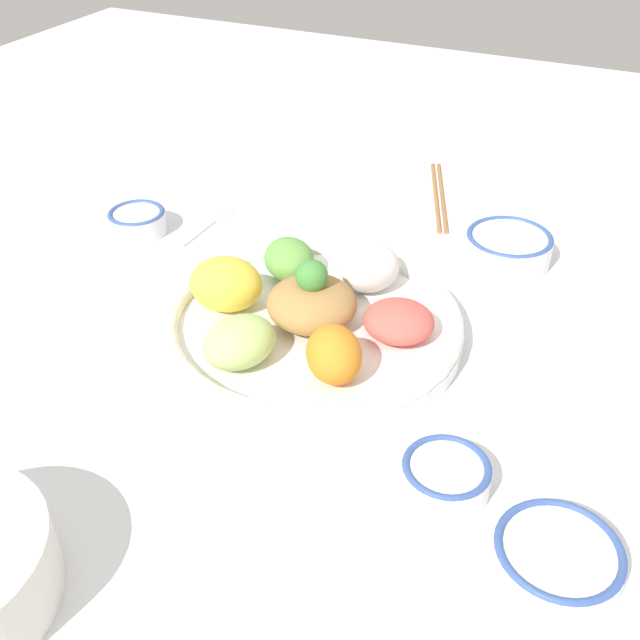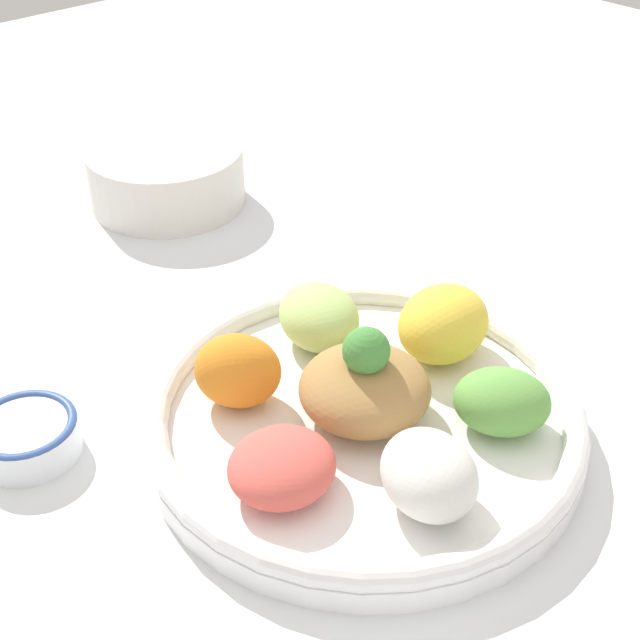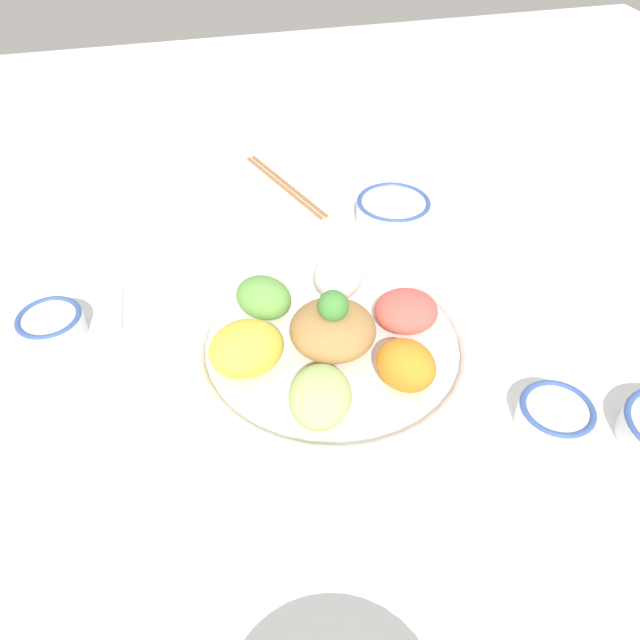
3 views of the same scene
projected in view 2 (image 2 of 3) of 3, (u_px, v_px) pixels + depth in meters
name	position (u px, v px, depth m)	size (l,w,h in m)	color
ground_plane	(352.00, 426.00, 0.72)	(2.40, 2.40, 0.00)	white
salad_platter	(368.00, 404.00, 0.70)	(0.35, 0.35, 0.10)	white
sauce_bowl_dark	(26.00, 435.00, 0.68)	(0.08, 0.08, 0.03)	white
side_serving_bowl	(166.00, 172.00, 1.01)	(0.18, 0.18, 0.07)	silver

